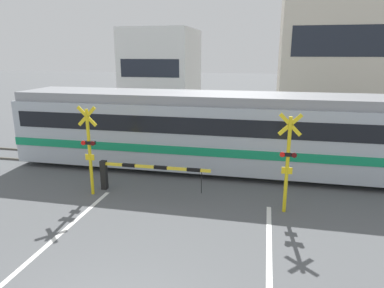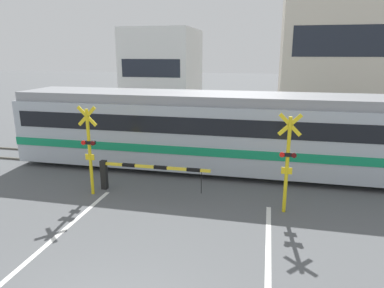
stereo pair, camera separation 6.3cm
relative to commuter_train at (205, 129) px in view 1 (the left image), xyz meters
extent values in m
cube|color=#5B564C|center=(-0.10, -0.72, -1.66)|extent=(50.00, 0.10, 0.08)
cube|color=#5B564C|center=(-0.10, 0.72, -1.66)|extent=(50.00, 0.10, 0.08)
cube|color=#ADB7C1|center=(0.00, 0.00, -0.18)|extent=(15.76, 2.88, 2.58)
cube|color=gray|center=(0.00, 0.00, 1.29)|extent=(15.60, 2.53, 0.36)
cube|color=#148C59|center=(0.00, 0.00, -0.57)|extent=(15.78, 2.93, 0.32)
cube|color=black|center=(0.00, 0.00, 0.40)|extent=(15.13, 2.92, 0.64)
cube|color=black|center=(-7.89, 0.00, 0.40)|extent=(0.03, 2.01, 0.80)
cylinder|color=black|center=(-4.88, -0.72, -1.32)|extent=(0.76, 0.12, 0.76)
cylinder|color=black|center=(-4.88, 0.72, -1.32)|extent=(0.76, 0.12, 0.76)
cylinder|color=black|center=(4.89, -0.72, -1.32)|extent=(0.76, 0.12, 0.76)
cylinder|color=black|center=(4.89, 0.72, -1.32)|extent=(0.76, 0.12, 0.76)
cube|color=black|center=(-3.11, -3.04, -1.17)|extent=(0.20, 0.20, 1.06)
cube|color=yellow|center=(-1.19, -3.04, -0.74)|extent=(3.84, 0.09, 0.09)
cube|color=black|center=(-2.15, -3.04, -0.74)|extent=(0.46, 0.10, 0.10)
cube|color=black|center=(-1.00, -3.04, -0.74)|extent=(0.46, 0.10, 0.10)
cube|color=black|center=(0.16, -3.04, -0.74)|extent=(0.46, 0.10, 0.10)
cylinder|color=black|center=(0.42, -3.04, -1.17)|extent=(0.02, 0.02, 0.77)
cube|color=black|center=(2.91, 2.98, -1.17)|extent=(0.20, 0.20, 1.06)
cube|color=yellow|center=(0.99, 2.98, -0.74)|extent=(3.84, 0.09, 0.09)
cube|color=black|center=(1.95, 2.98, -0.74)|extent=(0.46, 0.10, 0.10)
cube|color=black|center=(0.80, 2.98, -0.74)|extent=(0.46, 0.10, 0.10)
cube|color=black|center=(-0.35, 2.98, -0.74)|extent=(0.46, 0.10, 0.10)
cylinder|color=black|center=(-0.62, 2.98, -1.17)|extent=(0.02, 0.02, 0.77)
cylinder|color=yellow|center=(-3.31, -3.54, -0.21)|extent=(0.11, 0.11, 2.97)
cube|color=yellow|center=(-3.31, -3.54, 1.03)|extent=(0.68, 0.04, 0.68)
cube|color=yellow|center=(-3.31, -3.54, 1.03)|extent=(0.68, 0.04, 0.68)
cube|color=black|center=(-3.31, -3.54, 0.14)|extent=(0.44, 0.12, 0.12)
cylinder|color=red|center=(-3.48, -3.62, 0.14)|extent=(0.15, 0.03, 0.15)
cylinder|color=#4C0C0C|center=(-3.14, -3.62, 0.14)|extent=(0.15, 0.03, 0.15)
cube|color=yellow|center=(-3.31, -3.56, -0.36)|extent=(0.32, 0.03, 0.20)
cylinder|color=yellow|center=(3.11, -3.54, -0.21)|extent=(0.11, 0.11, 2.97)
cube|color=yellow|center=(3.11, -3.54, 1.03)|extent=(0.68, 0.04, 0.68)
cube|color=yellow|center=(3.11, -3.54, 1.03)|extent=(0.68, 0.04, 0.68)
cube|color=black|center=(3.11, -3.54, 0.14)|extent=(0.44, 0.12, 0.12)
cylinder|color=red|center=(2.94, -3.62, 0.14)|extent=(0.15, 0.03, 0.15)
cylinder|color=#4C0C0C|center=(3.28, -3.62, 0.14)|extent=(0.15, 0.03, 0.15)
cube|color=yellow|center=(3.11, -3.56, -0.36)|extent=(0.32, 0.03, 0.20)
cylinder|color=brown|center=(0.66, 4.84, -1.31)|extent=(0.13, 0.13, 0.78)
cylinder|color=brown|center=(0.80, 4.84, -1.31)|extent=(0.13, 0.13, 0.78)
cube|color=navy|center=(0.73, 4.84, -0.61)|extent=(0.38, 0.22, 0.62)
sphere|color=tan|center=(0.73, 4.84, -0.19)|extent=(0.21, 0.21, 0.21)
cube|color=white|center=(-6.15, 14.22, 1.61)|extent=(5.39, 6.36, 6.60)
cube|color=#1E232D|center=(-6.15, 11.04, 1.94)|extent=(4.53, 0.03, 1.32)
cube|color=beige|center=(7.02, 14.22, 3.28)|extent=(7.51, 6.36, 9.95)
cube|color=#1E232D|center=(7.02, 11.04, 3.78)|extent=(6.30, 0.03, 1.99)
camera|label=1|loc=(2.37, -13.59, 3.04)|focal=32.00mm
camera|label=2|loc=(2.43, -13.57, 3.04)|focal=32.00mm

